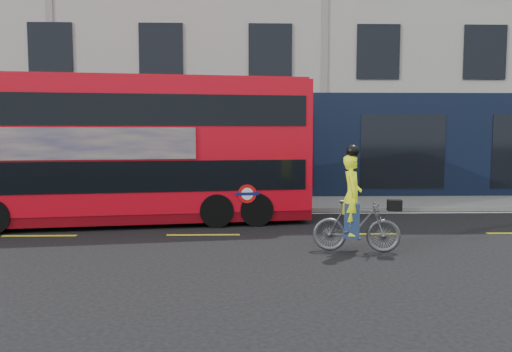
{
  "coord_description": "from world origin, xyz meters",
  "views": [
    {
      "loc": [
        -3.03,
        -10.66,
        2.52
      ],
      "look_at": [
        -2.67,
        2.57,
        1.37
      ],
      "focal_mm": 35.0,
      "sensor_mm": 36.0,
      "label": 1
    }
  ],
  "objects": [
    {
      "name": "ground",
      "position": [
        0.0,
        0.0,
        0.0
      ],
      "size": [
        120.0,
        120.0,
        0.0
      ],
      "primitive_type": "plane",
      "color": "black",
      "rests_on": "ground"
    },
    {
      "name": "pavement",
      "position": [
        0.0,
        6.5,
        0.06
      ],
      "size": [
        60.0,
        3.0,
        0.12
      ],
      "primitive_type": "cube",
      "color": "gray",
      "rests_on": "ground"
    },
    {
      "name": "kerb",
      "position": [
        0.0,
        5.0,
        0.07
      ],
      "size": [
        60.0,
        0.12,
        0.13
      ],
      "primitive_type": "cube",
      "color": "slate",
      "rests_on": "ground"
    },
    {
      "name": "building_terrace",
      "position": [
        0.0,
        12.94,
        7.49
      ],
      "size": [
        50.0,
        10.07,
        15.0
      ],
      "color": "#ABAAA1",
      "rests_on": "ground"
    },
    {
      "name": "road_edge_line",
      "position": [
        0.0,
        4.7,
        0.0
      ],
      "size": [
        58.0,
        0.1,
        0.01
      ],
      "primitive_type": "cube",
      "color": "silver",
      "rests_on": "ground"
    },
    {
      "name": "lane_dashes",
      "position": [
        0.0,
        1.5,
        0.0
      ],
      "size": [
        58.0,
        0.12,
        0.01
      ],
      "primitive_type": null,
      "color": "yellow",
      "rests_on": "ground"
    },
    {
      "name": "bus",
      "position": [
        -6.14,
        3.2,
        2.05
      ],
      "size": [
        10.15,
        3.6,
        4.01
      ],
      "rotation": [
        0.0,
        0.0,
        0.14
      ],
      "color": "red",
      "rests_on": "ground"
    },
    {
      "name": "cyclist",
      "position": [
        -0.65,
        -0.31,
        0.76
      ],
      "size": [
        1.89,
        0.82,
        2.27
      ],
      "rotation": [
        0.0,
        0.0,
        -0.17
      ],
      "color": "#4E5053",
      "rests_on": "ground"
    }
  ]
}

